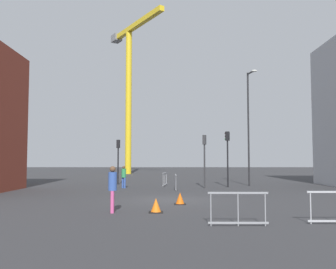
{
  "coord_description": "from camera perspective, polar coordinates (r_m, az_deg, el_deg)",
  "views": [
    {
      "loc": [
        -0.09,
        -19.65,
        2.13
      ],
      "look_at": [
        0.0,
        4.95,
        3.76
      ],
      "focal_mm": 39.89,
      "sensor_mm": 36.0,
      "label": 1
    }
  ],
  "objects": [
    {
      "name": "pedestrian_waiting",
      "position": [
        15.18,
        -8.68,
        -7.69
      ],
      "size": [
        0.34,
        0.34,
        1.85
      ],
      "color": "#D14C8C",
      "rests_on": "ground"
    },
    {
      "name": "traffic_light_corner",
      "position": [
        31.92,
        -7.82,
        -3.01
      ],
      "size": [
        0.29,
        0.39,
        3.78
      ],
      "color": "black",
      "rests_on": "ground"
    },
    {
      "name": "ground",
      "position": [
        19.76,
        0.05,
        -9.98
      ],
      "size": [
        160.0,
        160.0,
        0.0
      ],
      "primitive_type": "plane",
      "color": "#333335"
    },
    {
      "name": "safety_barrier_left_run",
      "position": [
        12.37,
        10.45,
        -11.01
      ],
      "size": [
        1.93,
        0.08,
        1.08
      ],
      "color": "gray",
      "rests_on": "ground"
    },
    {
      "name": "traffic_cone_orange",
      "position": [
        15.2,
        -2.06,
        -10.85
      ],
      "size": [
        0.56,
        0.56,
        0.57
      ],
      "color": "black",
      "rests_on": "ground"
    },
    {
      "name": "traffic_light_near",
      "position": [
        29.03,
        8.87,
        -2.35
      ],
      "size": [
        0.39,
        0.35,
        4.26
      ],
      "color": "black",
      "rests_on": "ground"
    },
    {
      "name": "pedestrian_walking",
      "position": [
        27.91,
        -6.98,
        -6.19
      ],
      "size": [
        0.34,
        0.34,
        1.64
      ],
      "color": "#33519E",
      "rests_on": "ground"
    },
    {
      "name": "traffic_cone_on_verge",
      "position": [
        17.89,
        1.64,
        -9.8
      ],
      "size": [
        0.55,
        0.55,
        0.56
      ],
      "color": "black",
      "rests_on": "ground"
    },
    {
      "name": "traffic_light_verge",
      "position": [
        27.8,
        5.39,
        -2.73
      ],
      "size": [
        0.31,
        0.39,
        3.92
      ],
      "color": "#2D2D30",
      "rests_on": "ground"
    },
    {
      "name": "streetlamp_tall",
      "position": [
        30.75,
        12.08,
        2.04
      ],
      "size": [
        0.56,
        1.39,
        9.17
      ],
      "color": "#232326",
      "rests_on": "ground"
    },
    {
      "name": "safety_barrier_right_run",
      "position": [
        25.96,
        0.96,
        -7.26
      ],
      "size": [
        0.06,
        2.07,
        1.08
      ],
      "color": "gray",
      "rests_on": "ground"
    },
    {
      "name": "safety_barrier_front",
      "position": [
        29.85,
        -0.69,
        -6.8
      ],
      "size": [
        0.34,
        2.23,
        1.08
      ],
      "color": "#9EA0A5",
      "rests_on": "ground"
    },
    {
      "name": "construction_crane",
      "position": [
        55.71,
        -6.11,
        8.85
      ],
      "size": [
        8.7,
        13.18,
        21.87
      ],
      "color": "yellow",
      "rests_on": "ground"
    }
  ]
}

